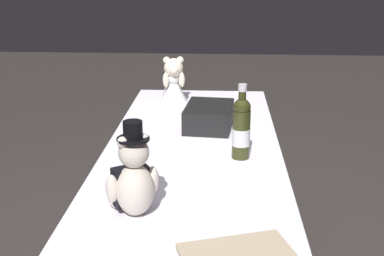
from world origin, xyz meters
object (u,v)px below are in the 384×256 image
at_px(teddy_bear_bride, 173,82).
at_px(gift_case_black, 209,116).
at_px(teddy_bear_groom, 133,179).
at_px(champagne_bottle, 241,128).
at_px(signing_pen, 141,182).

bearing_deg(teddy_bear_bride, gift_case_black, 25.19).
relative_size(teddy_bear_groom, champagne_bottle, 1.01).
xyz_separation_m(teddy_bear_bride, gift_case_black, (0.42, 0.20, -0.05)).
height_order(teddy_bear_groom, teddy_bear_bride, teddy_bear_groom).
bearing_deg(teddy_bear_groom, signing_pen, -177.00).
height_order(teddy_bear_bride, gift_case_black, teddy_bear_bride).
xyz_separation_m(teddy_bear_groom, signing_pen, (-0.20, -0.01, -0.10)).
distance_m(champagne_bottle, signing_pen, 0.45).
height_order(signing_pen, gift_case_black, gift_case_black).
distance_m(teddy_bear_groom, gift_case_black, 0.85).
height_order(teddy_bear_bride, champagne_bottle, champagne_bottle).
distance_m(teddy_bear_groom, signing_pen, 0.23).
relative_size(champagne_bottle, signing_pen, 2.11).
relative_size(teddy_bear_groom, gift_case_black, 0.98).
relative_size(teddy_bear_groom, signing_pen, 2.13).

